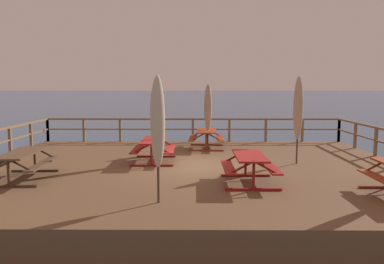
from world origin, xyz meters
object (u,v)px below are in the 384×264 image
(patio_umbrella_short_mid, at_px, (155,113))
(patio_umbrella_tall_mid_right, at_px, (158,122))
(picnic_table_front_left, at_px, (22,159))
(picnic_table_mid_centre, at_px, (154,145))
(picnic_table_mid_right, at_px, (206,135))
(picnic_table_back_right, at_px, (249,163))
(patio_umbrella_tall_back_right, at_px, (298,108))
(patio_umbrella_short_back, at_px, (208,108))

(patio_umbrella_short_mid, distance_m, patio_umbrella_tall_mid_right, 4.67)
(picnic_table_front_left, height_order, picnic_table_mid_centre, same)
(picnic_table_mid_centre, bearing_deg, picnic_table_mid_right, 56.78)
(picnic_table_mid_right, xyz_separation_m, picnic_table_mid_centre, (-1.88, -2.87, 0.00))
(picnic_table_mid_centre, height_order, picnic_table_back_right, same)
(patio_umbrella_tall_mid_right, bearing_deg, picnic_table_front_left, 151.61)
(patio_umbrella_tall_back_right, height_order, patio_umbrella_short_mid, patio_umbrella_tall_back_right)
(picnic_table_mid_centre, bearing_deg, picnic_table_back_right, -45.67)
(picnic_table_back_right, distance_m, patio_umbrella_short_mid, 4.17)
(patio_umbrella_tall_back_right, bearing_deg, patio_umbrella_tall_mid_right, -134.05)
(picnic_table_front_left, xyz_separation_m, patio_umbrella_tall_mid_right, (3.97, -2.15, 1.22))
(picnic_table_mid_right, relative_size, patio_umbrella_short_mid, 0.72)
(picnic_table_front_left, bearing_deg, picnic_table_back_right, -3.74)
(picnic_table_mid_right, bearing_deg, picnic_table_back_right, -80.49)
(picnic_table_front_left, distance_m, patio_umbrella_tall_mid_right, 4.68)
(picnic_table_mid_centre, distance_m, patio_umbrella_tall_back_right, 4.97)
(picnic_table_front_left, bearing_deg, patio_umbrella_short_mid, 35.96)
(picnic_table_front_left, relative_size, patio_umbrella_short_back, 0.84)
(patio_umbrella_tall_back_right, bearing_deg, picnic_table_back_right, -126.82)
(picnic_table_mid_right, bearing_deg, picnic_table_front_left, -134.28)
(patio_umbrella_tall_back_right, xyz_separation_m, patio_umbrella_tall_mid_right, (-4.19, -4.33, -0.06))
(picnic_table_front_left, height_order, patio_umbrella_tall_mid_right, patio_umbrella_tall_mid_right)
(patio_umbrella_tall_mid_right, bearing_deg, picnic_table_mid_right, 80.36)
(picnic_table_front_left, bearing_deg, picnic_table_mid_right, 45.72)
(picnic_table_mid_right, xyz_separation_m, patio_umbrella_tall_back_right, (2.91, -3.20, 1.29))
(picnic_table_mid_centre, xyz_separation_m, patio_umbrella_short_mid, (0.06, -0.03, 1.11))
(picnic_table_front_left, height_order, picnic_table_back_right, same)
(patio_umbrella_tall_mid_right, bearing_deg, picnic_table_back_right, 37.72)
(patio_umbrella_short_back, height_order, patio_umbrella_tall_mid_right, patio_umbrella_tall_mid_right)
(picnic_table_mid_centre, height_order, patio_umbrella_tall_back_right, patio_umbrella_tall_back_right)
(picnic_table_back_right, distance_m, patio_umbrella_tall_mid_right, 3.10)
(picnic_table_mid_right, relative_size, picnic_table_back_right, 1.01)
(picnic_table_mid_right, xyz_separation_m, patio_umbrella_short_back, (0.06, 0.01, 1.14))
(patio_umbrella_short_mid, relative_size, patio_umbrella_tall_mid_right, 0.93)
(picnic_table_mid_centre, height_order, patio_umbrella_short_back, patio_umbrella_short_back)
(picnic_table_mid_right, height_order, picnic_table_back_right, same)
(picnic_table_mid_centre, xyz_separation_m, patio_umbrella_short_back, (1.94, 2.88, 1.14))
(picnic_table_mid_right, bearing_deg, patio_umbrella_tall_back_right, -47.74)
(patio_umbrella_short_back, bearing_deg, picnic_table_back_right, -81.08)
(picnic_table_mid_right, relative_size, picnic_table_mid_centre, 0.96)
(patio_umbrella_short_back, bearing_deg, picnic_table_front_left, -134.55)
(patio_umbrella_tall_back_right, bearing_deg, patio_umbrella_short_back, 131.60)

